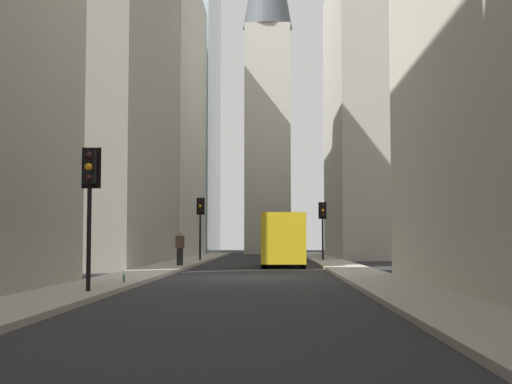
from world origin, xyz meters
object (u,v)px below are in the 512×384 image
delivery_truck (283,240)px  sedan_red (281,252)px  traffic_light_midblock (323,217)px  pedestrian (180,246)px  traffic_light_foreground (90,185)px  traffic_light_far_junction (200,214)px  discarded_bottle (124,278)px

delivery_truck → sedan_red: bearing=0.0°
traffic_light_midblock → pedestrian: bearing=140.8°
traffic_light_foreground → traffic_light_far_junction: traffic_light_far_junction is taller
traffic_light_far_junction → traffic_light_midblock: bearing=-82.4°
sedan_red → pedestrian: size_ratio=2.39×
traffic_light_foreground → pedestrian: traffic_light_foreground is taller
delivery_truck → traffic_light_foreground: traffic_light_foreground is taller
discarded_bottle → traffic_light_midblock: bearing=-18.4°
traffic_light_far_junction → delivery_truck: bearing=-144.2°
pedestrian → discarded_bottle: bearing=-179.7°
delivery_truck → sedan_red: size_ratio=1.50×
delivery_truck → traffic_light_midblock: size_ratio=1.71×
sedan_red → pedestrian: pedestrian is taller
traffic_light_midblock → discarded_bottle: traffic_light_midblock is taller
delivery_truck → discarded_bottle: size_ratio=23.93×
sedan_red → traffic_light_far_junction: traffic_light_far_junction is taller
discarded_bottle → sedan_red: bearing=-12.8°
traffic_light_midblock → traffic_light_far_junction: 8.02m
traffic_light_far_junction → pedestrian: traffic_light_far_junction is taller
traffic_light_midblock → discarded_bottle: 25.52m
sedan_red → discarded_bottle: bearing=167.2°
delivery_truck → traffic_light_foreground: (-19.85, 5.39, 1.49)m
sedan_red → discarded_bottle: 23.95m
pedestrian → discarded_bottle: pedestrian is taller
traffic_light_foreground → traffic_light_midblock: bearing=-16.1°
pedestrian → discarded_bottle: size_ratio=6.66×
sedan_red → traffic_light_foreground: bearing=168.9°
traffic_light_far_junction → pedestrian: (-8.85, 0.14, -1.98)m
delivery_truck → pedestrian: bearing=106.6°
sedan_red → traffic_light_midblock: traffic_light_midblock is taller
discarded_bottle → traffic_light_foreground: bearing=178.7°
traffic_light_far_junction → discarded_bottle: bearing=179.8°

